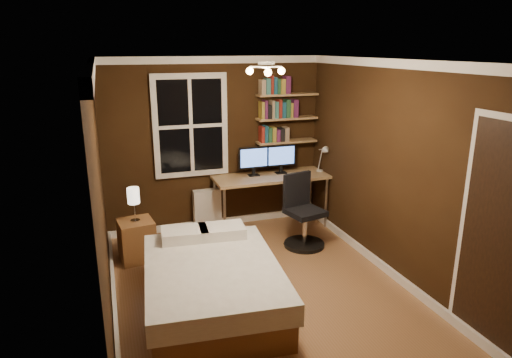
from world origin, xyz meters
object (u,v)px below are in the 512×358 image
object	(u,v)px
nightstand	(137,240)
monitor_left	(254,161)
bedside_lamp	(134,205)
bed	(212,284)
monitor_right	(281,159)
desk_lamp	(323,158)
desk	(271,180)
radiator	(207,209)
office_chair	(303,219)

from	to	relation	value
nightstand	monitor_left	distance (m)	2.00
monitor_left	bedside_lamp	bearing A→B (deg)	-161.65
bed	bedside_lamp	xyz separation A→B (m)	(-0.65, 1.40, 0.47)
bed	monitor_right	size ratio (longest dim) A/B	4.35
nightstand	desk_lamp	distance (m)	2.92
bedside_lamp	desk	xyz separation A→B (m)	(2.00, 0.50, -0.00)
nightstand	radiator	bearing A→B (deg)	26.57
monitor_right	radiator	bearing A→B (deg)	172.76
nightstand	radiator	size ratio (longest dim) A/B	0.87
bed	desk	xyz separation A→B (m)	(1.35, 1.90, 0.47)
desk	monitor_left	world-z (taller)	monitor_left
radiator	desk_lamp	xyz separation A→B (m)	(1.71, -0.31, 0.72)
monitor_right	desk	bearing A→B (deg)	-156.16
nightstand	monitor_left	size ratio (longest dim) A/B	1.16
desk	desk_lamp	bearing A→B (deg)	-6.08
radiator	monitor_right	world-z (taller)	monitor_right
monitor_right	desk_lamp	xyz separation A→B (m)	(0.60, -0.17, 0.01)
desk_lamp	office_chair	size ratio (longest dim) A/B	0.44
desk	bedside_lamp	bearing A→B (deg)	-165.97
nightstand	office_chair	bearing A→B (deg)	-14.28
radiator	monitor_left	distance (m)	1.00
monitor_right	monitor_left	bearing A→B (deg)	180.00
bed	desk	world-z (taller)	desk
radiator	desk	size ratio (longest dim) A/B	0.36
bedside_lamp	office_chair	size ratio (longest dim) A/B	0.44
radiator	office_chair	xyz separation A→B (m)	(1.10, -0.99, 0.08)
desk	monitor_left	distance (m)	0.37
desk	office_chair	world-z (taller)	office_chair
nightstand	bedside_lamp	bearing A→B (deg)	0.00
monitor_right	desk_lamp	distance (m)	0.62
monitor_left	nightstand	bearing A→B (deg)	-161.65
bed	radiator	bearing A→B (deg)	83.91
bed	desk	bearing A→B (deg)	59.95
bed	nightstand	world-z (taller)	bed
bed	monitor_left	bearing A→B (deg)	66.10
office_chair	bed	bearing A→B (deg)	-156.23
monitor_right	desk_lamp	bearing A→B (deg)	-15.68
bed	radiator	world-z (taller)	bed
radiator	desk	world-z (taller)	desk
desk_lamp	monitor_left	bearing A→B (deg)	170.71
bedside_lamp	monitor_left	xyz separation A→B (m)	(1.76, 0.58, 0.27)
monitor_left	monitor_right	size ratio (longest dim) A/B	1.00
nightstand	monitor_right	distance (m)	2.39
monitor_left	desk_lamp	xyz separation A→B (m)	(1.03, -0.17, 0.01)
bed	monitor_right	distance (m)	2.62
desk	monitor_left	bearing A→B (deg)	160.58
desk	monitor_left	xyz separation A→B (m)	(-0.24, 0.08, 0.27)
bedside_lamp	office_chair	bearing A→B (deg)	-6.92
office_chair	nightstand	bearing A→B (deg)	160.16
desk	monitor_right	bearing A→B (deg)	23.84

